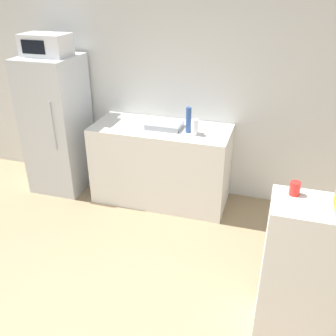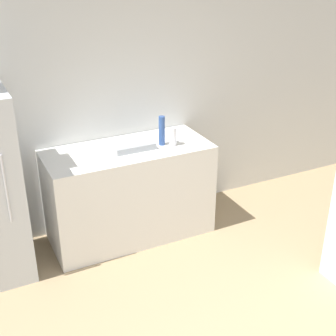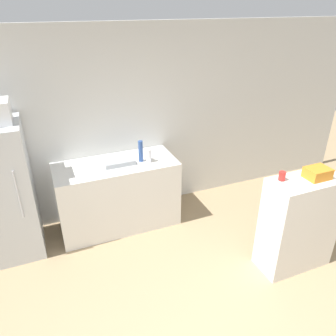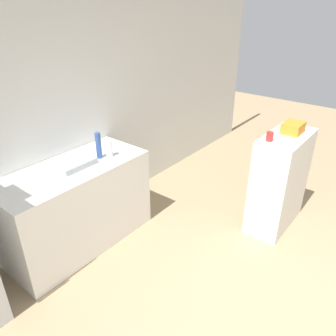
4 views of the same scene
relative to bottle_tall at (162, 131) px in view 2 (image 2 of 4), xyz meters
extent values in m
cube|color=silver|center=(-0.22, 0.44, 0.22)|extent=(8.00, 0.06, 2.60)
cylinder|color=#B7B7BC|center=(-1.49, -0.32, -0.13)|extent=(0.02, 0.02, 0.58)
cube|color=silver|center=(-0.33, 0.06, -0.61)|extent=(1.58, 0.69, 0.94)
cube|color=#9EA3A8|center=(-0.29, 0.06, -0.11)|extent=(0.39, 0.28, 0.06)
cylinder|color=#2D4C8C|center=(0.00, 0.00, 0.00)|extent=(0.06, 0.06, 0.28)
cylinder|color=silver|center=(0.09, -0.06, -0.05)|extent=(0.07, 0.07, 0.18)
camera|label=1|loc=(0.90, -3.72, 1.38)|focal=40.00mm
camera|label=2|loc=(-1.78, -3.74, 1.56)|focal=50.00mm
camera|label=3|loc=(-1.14, -3.70, 1.72)|focal=35.00mm
camera|label=4|loc=(-2.00, -2.52, 1.36)|focal=35.00mm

